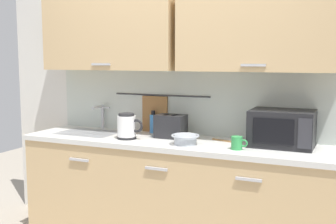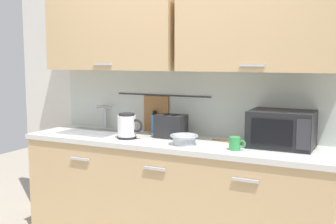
# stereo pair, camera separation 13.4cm
# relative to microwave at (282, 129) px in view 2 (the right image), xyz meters

# --- Properties ---
(counter_unit) EXTENTS (2.53, 0.64, 0.90)m
(counter_unit) POSITION_rel_microwave_xyz_m (-0.84, -0.11, -0.58)
(counter_unit) COLOR tan
(counter_unit) RESTS_ON ground
(back_wall_assembly) EXTENTS (3.70, 0.41, 2.50)m
(back_wall_assembly) POSITION_rel_microwave_xyz_m (-0.83, 0.12, 0.49)
(back_wall_assembly) COLOR silver
(back_wall_assembly) RESTS_ON ground
(sink_faucet) EXTENTS (0.09, 0.17, 0.22)m
(sink_faucet) POSITION_rel_microwave_xyz_m (-1.65, 0.12, 0.01)
(sink_faucet) COLOR #B2B5BA
(sink_faucet) RESTS_ON counter_unit
(microwave) EXTENTS (0.46, 0.35, 0.27)m
(microwave) POSITION_rel_microwave_xyz_m (0.00, 0.00, 0.00)
(microwave) COLOR black
(microwave) RESTS_ON counter_unit
(electric_kettle) EXTENTS (0.23, 0.16, 0.21)m
(electric_kettle) POSITION_rel_microwave_xyz_m (-1.20, -0.21, -0.03)
(electric_kettle) COLOR black
(electric_kettle) RESTS_ON counter_unit
(dish_soap_bottle) EXTENTS (0.06, 0.06, 0.20)m
(dish_soap_bottle) POSITION_rel_microwave_xyz_m (-1.13, 0.13, -0.05)
(dish_soap_bottle) COLOR #3F8CD8
(dish_soap_bottle) RESTS_ON counter_unit
(mug_near_sink) EXTENTS (0.12, 0.08, 0.09)m
(mug_near_sink) POSITION_rel_microwave_xyz_m (-1.31, -0.01, -0.09)
(mug_near_sink) COLOR red
(mug_near_sink) RESTS_ON counter_unit
(mixing_bowl) EXTENTS (0.21, 0.21, 0.08)m
(mixing_bowl) POSITION_rel_microwave_xyz_m (-0.68, -0.23, -0.09)
(mixing_bowl) COLOR #A5ADB7
(mixing_bowl) RESTS_ON counter_unit
(toaster) EXTENTS (0.26, 0.17, 0.19)m
(toaster) POSITION_rel_microwave_xyz_m (-0.89, -0.02, -0.04)
(toaster) COLOR #232326
(toaster) RESTS_ON counter_unit
(mug_by_kettle) EXTENTS (0.12, 0.08, 0.09)m
(mug_by_kettle) POSITION_rel_microwave_xyz_m (-0.27, -0.25, -0.09)
(mug_by_kettle) COLOR green
(mug_by_kettle) RESTS_ON counter_unit
(wooden_spoon) EXTENTS (0.27, 0.11, 0.01)m
(wooden_spoon) POSITION_rel_microwave_xyz_m (-0.38, -0.01, -0.13)
(wooden_spoon) COLOR #9E7042
(wooden_spoon) RESTS_ON counter_unit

